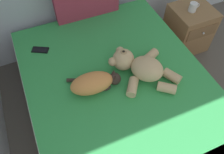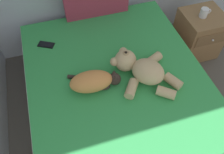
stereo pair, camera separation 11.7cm
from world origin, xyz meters
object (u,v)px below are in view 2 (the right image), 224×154
object	(u,v)px
cell_phone	(46,45)
nightstand	(198,34)
mug	(204,13)
cat	(94,81)
teddy_bear	(141,69)
bed	(121,103)

from	to	relation	value
cell_phone	nightstand	distance (m)	1.65
mug	nightstand	bearing A→B (deg)	9.10
cat	teddy_bear	distance (m)	0.40
nightstand	mug	xyz separation A→B (m)	(-0.04, -0.01, 0.30)
cat	cell_phone	size ratio (longest dim) A/B	2.53
teddy_bear	mug	xyz separation A→B (m)	(0.89, 0.51, -0.02)
teddy_bear	cell_phone	size ratio (longest dim) A/B	3.46
bed	teddy_bear	size ratio (longest dim) A/B	3.68
cat	nightstand	xyz separation A→B (m)	(1.33, 0.52, -0.31)
bed	cell_phone	bearing A→B (deg)	128.01
teddy_bear	nightstand	xyz separation A→B (m)	(0.93, 0.52, -0.32)
bed	nightstand	bearing A→B (deg)	27.86
bed	teddy_bear	bearing A→B (deg)	20.60
cell_phone	mug	bearing A→B (deg)	-2.86
cell_phone	nightstand	bearing A→B (deg)	-2.57
cell_phone	nightstand	xyz separation A→B (m)	(1.64, -0.07, -0.24)
teddy_bear	nightstand	bearing A→B (deg)	29.24
cat	teddy_bear	world-z (taller)	teddy_bear
cat	teddy_bear	bearing A→B (deg)	-0.52
nightstand	mug	bearing A→B (deg)	-170.90
teddy_bear	bed	bearing A→B (deg)	-159.40
teddy_bear	mug	bearing A→B (deg)	30.00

